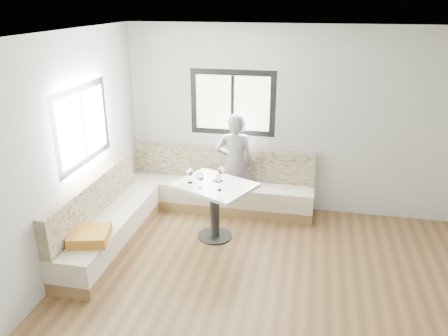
{
  "coord_description": "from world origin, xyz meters",
  "views": [
    {
      "loc": [
        0.3,
        -3.85,
        3.14
      ],
      "look_at": [
        -0.81,
        1.45,
        1.01
      ],
      "focal_mm": 35.0,
      "sensor_mm": 36.0,
      "label": 1
    }
  ],
  "objects": [
    {
      "name": "olive_ramekin",
      "position": [
        -0.94,
        1.48,
        0.82
      ],
      "size": [
        0.09,
        0.09,
        0.04
      ],
      "color": "white",
      "rests_on": "table"
    },
    {
      "name": "table",
      "position": [
        -0.92,
        1.35,
        0.6
      ],
      "size": [
        1.21,
        1.1,
        0.81
      ],
      "rotation": [
        0.0,
        0.0,
        -0.43
      ],
      "color": "black",
      "rests_on": "ground"
    },
    {
      "name": "room",
      "position": [
        -0.08,
        0.08,
        1.41
      ],
      "size": [
        5.01,
        5.01,
        2.81
      ],
      "color": "brown",
      "rests_on": "ground"
    },
    {
      "name": "wine_glass_c",
      "position": [
        -0.83,
        1.17,
        0.96
      ],
      "size": [
        0.1,
        0.1,
        0.22
      ],
      "color": "white",
      "rests_on": "table"
    },
    {
      "name": "wine_glass_a",
      "position": [
        -1.26,
        1.32,
        0.96
      ],
      "size": [
        0.1,
        0.1,
        0.22
      ],
      "color": "white",
      "rests_on": "table"
    },
    {
      "name": "person",
      "position": [
        -0.79,
        2.15,
        0.79
      ],
      "size": [
        0.62,
        0.45,
        1.59
      ],
      "primitive_type": "imported",
      "rotation": [
        0.0,
        0.0,
        3.27
      ],
      "color": "slate",
      "rests_on": "ground"
    },
    {
      "name": "wine_glass_b",
      "position": [
        -1.08,
        1.2,
        0.96
      ],
      "size": [
        0.1,
        0.1,
        0.22
      ],
      "color": "white",
      "rests_on": "table"
    },
    {
      "name": "banquette",
      "position": [
        -1.59,
        1.62,
        0.33
      ],
      "size": [
        2.9,
        2.8,
        0.95
      ],
      "color": "olive",
      "rests_on": "ground"
    },
    {
      "name": "wine_glass_d",
      "position": [
        -0.85,
        1.47,
        0.96
      ],
      "size": [
        0.1,
        0.1,
        0.22
      ],
      "color": "white",
      "rests_on": "table"
    }
  ]
}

